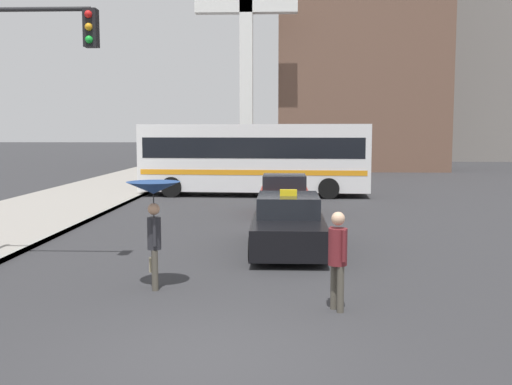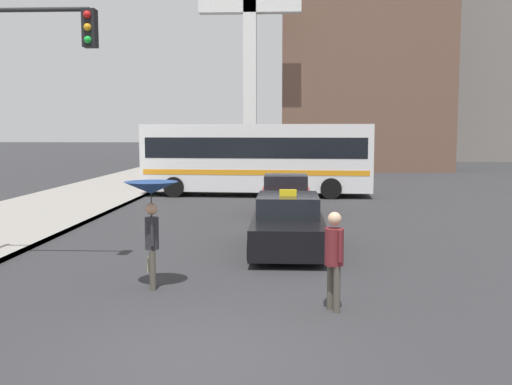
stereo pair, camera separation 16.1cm
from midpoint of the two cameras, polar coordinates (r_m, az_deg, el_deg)
The scene contains 9 objects.
ground_plane at distance 8.62m, azimuth -5.63°, elevation -15.22°, with size 300.00×300.00×0.00m, color #2D2D30.
taxi at distance 15.65m, azimuth 2.79°, elevation -3.08°, with size 1.91×4.77×1.58m.
sedan_red at distance 22.30m, azimuth 2.50°, elevation -0.37°, with size 1.91×4.04×1.45m.
city_bus at distance 28.62m, azimuth -0.30°, elevation 3.48°, with size 10.91×3.12×3.40m.
pedestrian_with_umbrella at distance 11.76m, azimuth -10.12°, elevation -0.89°, with size 1.04×1.04×2.12m.
pedestrian_man at distance 10.38m, azimuth 7.34°, elevation -5.65°, with size 0.43×0.46×1.73m.
traffic_light at distance 14.19m, azimuth -23.00°, elevation 9.57°, with size 3.38×0.38×5.97m.
building_tower_near at distance 50.45m, azimuth 9.78°, elevation 17.53°, with size 12.86×8.52×26.66m.
monument_cross at distance 43.24m, azimuth -1.04°, elevation 14.05°, with size 7.15×0.90×16.26m.
Camera 1 is at (1.07, -7.96, 3.10)m, focal length 42.00 mm.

